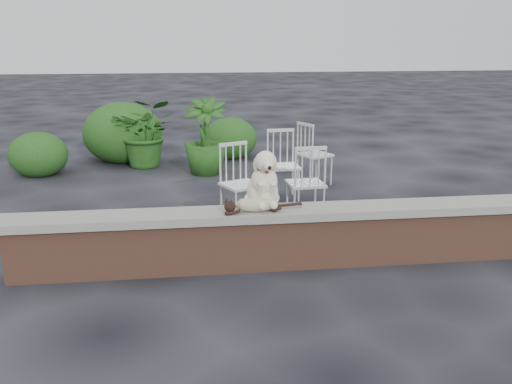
{
  "coord_description": "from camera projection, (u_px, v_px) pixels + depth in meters",
  "views": [
    {
      "loc": [
        -1.36,
        -5.05,
        2.17
      ],
      "look_at": [
        -0.67,
        0.2,
        0.7
      ],
      "focal_mm": 39.5,
      "sensor_mm": 36.0,
      "label": 1
    }
  ],
  "objects": [
    {
      "name": "chair_b",
      "position": [
        283.0,
        165.0,
        7.67
      ],
      "size": [
        0.58,
        0.58,
        0.94
      ],
      "primitive_type": null,
      "rotation": [
        0.0,
        0.0,
        0.04
      ],
      "color": "white",
      "rests_on": "ground"
    },
    {
      "name": "chair_e",
      "position": [
        315.0,
        153.0,
        8.44
      ],
      "size": [
        0.75,
        0.75,
        0.94
      ],
      "primitive_type": null,
      "rotation": [
        0.0,
        0.0,
        2.01
      ],
      "color": "white",
      "rests_on": "ground"
    },
    {
      "name": "cat",
      "position": [
        256.0,
        204.0,
        5.27
      ],
      "size": [
        0.93,
        0.3,
        0.15
      ],
      "primitive_type": null,
      "rotation": [
        0.0,
        0.0,
        0.09
      ],
      "color": "#C3B28B",
      "rests_on": "capstone"
    },
    {
      "name": "brick_wall",
      "position": [
        327.0,
        239.0,
        5.51
      ],
      "size": [
        6.0,
        0.3,
        0.5
      ],
      "primitive_type": "cube",
      "color": "brown",
      "rests_on": "ground"
    },
    {
      "name": "chair_a",
      "position": [
        241.0,
        183.0,
        6.72
      ],
      "size": [
        0.74,
        0.74,
        0.94
      ],
      "primitive_type": null,
      "rotation": [
        0.0,
        0.0,
        0.43
      ],
      "color": "white",
      "rests_on": "ground"
    },
    {
      "name": "potted_plant_b",
      "position": [
        205.0,
        136.0,
        9.03
      ],
      "size": [
        0.75,
        0.75,
        1.23
      ],
      "primitive_type": "imported",
      "rotation": [
        0.0,
        0.0,
        -0.1
      ],
      "color": "#214513",
      "rests_on": "ground"
    },
    {
      "name": "chair_c",
      "position": [
        306.0,
        182.0,
        6.79
      ],
      "size": [
        0.59,
        0.59,
        0.94
      ],
      "primitive_type": null,
      "rotation": [
        0.0,
        0.0,
        3.2
      ],
      "color": "white",
      "rests_on": "ground"
    },
    {
      "name": "capstone",
      "position": [
        328.0,
        211.0,
        5.43
      ],
      "size": [
        6.2,
        0.4,
        0.08
      ],
      "primitive_type": "cube",
      "color": "slate",
      "rests_on": "brick_wall"
    },
    {
      "name": "shrubbery",
      "position": [
        133.0,
        138.0,
        9.9
      ],
      "size": [
        4.13,
        1.99,
        1.11
      ],
      "color": "#214513",
      "rests_on": "ground"
    },
    {
      "name": "dog",
      "position": [
        263.0,
        177.0,
        5.36
      ],
      "size": [
        0.43,
        0.53,
        0.58
      ],
      "primitive_type": null,
      "rotation": [
        0.0,
        0.0,
        0.09
      ],
      "color": "beige",
      "rests_on": "capstone"
    },
    {
      "name": "ground",
      "position": [
        326.0,
        263.0,
        5.58
      ],
      "size": [
        60.0,
        60.0,
        0.0
      ],
      "primitive_type": "plane",
      "color": "black",
      "rests_on": "ground"
    },
    {
      "name": "potted_plant_a",
      "position": [
        146.0,
        133.0,
        9.56
      ],
      "size": [
        1.11,
        0.98,
        1.17
      ],
      "primitive_type": "imported",
      "rotation": [
        0.0,
        0.0,
        -0.07
      ],
      "color": "#214513",
      "rests_on": "ground"
    }
  ]
}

